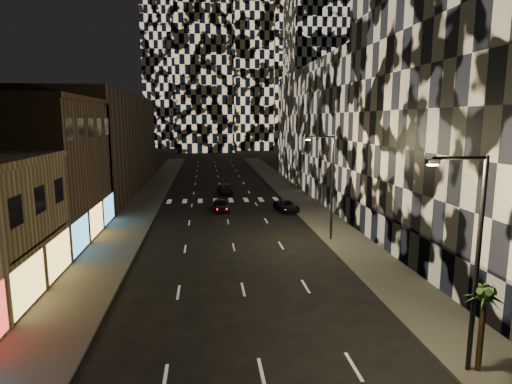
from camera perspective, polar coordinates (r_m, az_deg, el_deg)
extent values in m
cube|color=#47443F|center=(56.80, -14.52, -1.23)|extent=(4.00, 120.00, 0.15)
cube|color=#47443F|center=(57.56, 5.60, -0.82)|extent=(4.00, 120.00, 0.15)
cube|color=#4C4C47|center=(56.55, -12.42, -1.19)|extent=(0.20, 120.00, 0.15)
cube|color=#4C4C47|center=(57.15, 3.55, -0.87)|extent=(0.20, 120.00, 0.15)
cube|color=#463628|center=(41.77, -27.50, 2.38)|extent=(10.00, 15.00, 12.00)
cube|color=#463628|center=(67.04, -19.60, 6.12)|extent=(10.00, 40.00, 14.00)
cube|color=#232326|center=(37.12, 30.37, 9.12)|extent=(16.00, 25.00, 22.00)
cube|color=#383838|center=(34.31, 18.60, -6.08)|extent=(0.60, 25.00, 3.00)
cube|color=#232326|center=(66.12, 13.01, 8.12)|extent=(16.00, 40.00, 18.00)
cube|color=black|center=(149.91, -7.04, 23.89)|extent=(18.00, 18.00, 95.00)
cylinder|color=black|center=(19.58, 27.37, -8.87)|extent=(0.20, 0.20, 9.00)
cylinder|color=black|center=(18.13, 25.56, 4.10)|extent=(2.20, 0.14, 0.14)
cube|color=black|center=(17.58, 22.49, 3.77)|extent=(0.50, 0.25, 0.18)
cube|color=#FFEAB2|center=(17.60, 22.47, 3.38)|extent=(0.35, 0.18, 0.06)
cylinder|color=black|center=(37.35, 10.12, 0.49)|extent=(0.20, 0.20, 9.00)
cylinder|color=black|center=(36.61, 8.67, 7.27)|extent=(2.20, 0.14, 0.14)
cube|color=black|center=(36.34, 6.97, 7.11)|extent=(0.50, 0.25, 0.18)
cube|color=#FFEAB2|center=(36.34, 6.97, 6.92)|extent=(0.35, 0.18, 0.06)
imported|color=black|center=(49.70, -4.66, -1.74)|extent=(1.97, 4.24, 1.40)
imported|color=black|center=(61.54, -4.14, 0.49)|extent=(2.28, 5.05, 1.44)
imported|color=black|center=(49.54, 4.09, -1.86)|extent=(2.64, 4.75, 1.26)
cylinder|color=#47331E|center=(20.80, 27.80, -16.45)|extent=(0.24, 0.24, 3.19)
sphere|color=#244719|center=(20.12, 28.20, -11.97)|extent=(0.70, 0.70, 0.70)
cone|color=#244719|center=(20.34, 28.58, -11.92)|extent=(1.38, 0.78, 0.84)
cone|color=#244719|center=(20.36, 27.97, -11.85)|extent=(0.66, 1.40, 0.84)
cone|color=#244719|center=(20.22, 27.52, -11.96)|extent=(1.02, 1.29, 0.84)
cone|color=#244719|center=(20.02, 27.57, -12.18)|extent=(1.40, 0.36, 0.84)
cone|color=#244719|center=(19.91, 28.09, -12.34)|extent=(1.13, 1.21, 0.84)
cone|color=#244719|center=(19.98, 28.69, -12.32)|extent=(0.50, 1.41, 0.84)
cone|color=#244719|center=(20.17, 28.91, -12.13)|extent=(1.34, 0.92, 0.84)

